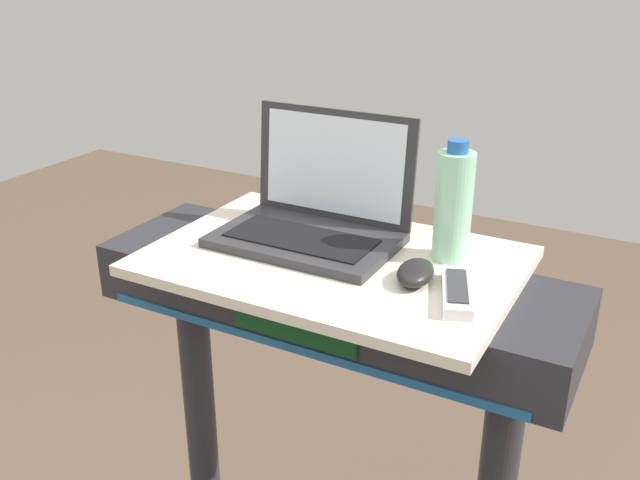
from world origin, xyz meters
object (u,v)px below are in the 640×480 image
at_px(water_bottle, 454,205).
at_px(tv_remote, 457,291).
at_px(computer_mouse, 415,273).
at_px(laptop, 315,214).

relative_size(water_bottle, tv_remote, 1.32).
bearing_deg(tv_remote, water_bottle, 112.98).
xyz_separation_m(computer_mouse, water_bottle, (0.02, 0.12, 0.09)).
bearing_deg(water_bottle, laptop, -172.81).
height_order(water_bottle, tv_remote, water_bottle).
height_order(laptop, tv_remote, laptop).
bearing_deg(tv_remote, computer_mouse, 164.92).
height_order(computer_mouse, water_bottle, water_bottle).
height_order(laptop, water_bottle, laptop).
xyz_separation_m(computer_mouse, tv_remote, (0.08, -0.02, -0.01)).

